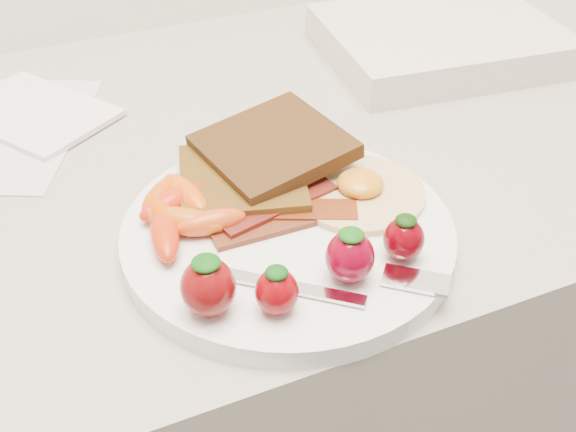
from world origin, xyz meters
name	(u,v)px	position (x,y,z in m)	size (l,w,h in m)	color
counter	(248,419)	(0.00, 1.70, 0.45)	(2.00, 0.60, 0.90)	gray
plate	(288,234)	(-0.01, 1.53, 0.91)	(0.27, 0.27, 0.02)	white
toast_lower	(242,180)	(-0.03, 1.60, 0.93)	(0.11, 0.11, 0.01)	#311E04
toast_upper	(273,146)	(0.01, 1.62, 0.94)	(0.11, 0.11, 0.01)	black
fried_egg	(360,190)	(0.06, 1.55, 0.92)	(0.13, 0.13, 0.02)	beige
bacon_strips	(281,213)	(-0.01, 1.55, 0.92)	(0.13, 0.07, 0.01)	#4F130C
baby_carrots	(177,211)	(-0.09, 1.57, 0.93)	(0.08, 0.11, 0.02)	red
strawberries	(299,269)	(-0.04, 1.46, 0.94)	(0.19, 0.05, 0.05)	#6A080A
fork	(346,283)	(0.00, 1.45, 0.92)	(0.16, 0.10, 0.00)	silver
notepad	(33,113)	(-0.18, 1.83, 0.91)	(0.11, 0.16, 0.01)	white
appliance	(440,40)	(0.29, 1.78, 0.92)	(0.27, 0.21, 0.04)	silver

